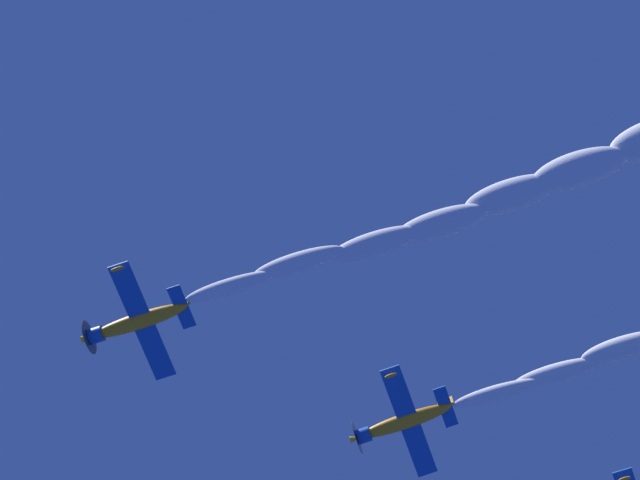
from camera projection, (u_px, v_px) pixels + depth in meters
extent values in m
ellipsoid|color=orange|center=(140.00, 321.00, 86.59)|extent=(5.45, 4.46, 1.00)
cylinder|color=#194CB2|center=(96.00, 335.00, 86.96)|extent=(1.27, 1.30, 1.02)
cone|color=yellow|center=(87.00, 338.00, 87.03)|extent=(0.80, 0.77, 0.48)
cylinder|color=#3F3F47|center=(89.00, 337.00, 87.02)|extent=(1.37, 1.79, 2.23)
cube|color=#194CB2|center=(142.00, 321.00, 86.43)|extent=(5.62, 6.88, 0.62)
ellipsoid|color=orange|center=(117.00, 269.00, 84.76)|extent=(0.80, 0.68, 0.24)
ellipsoid|color=orange|center=(167.00, 372.00, 88.10)|extent=(0.80, 0.68, 0.24)
cube|color=#194CB2|center=(181.00, 307.00, 86.28)|extent=(2.30, 2.68, 0.27)
cube|color=orange|center=(183.00, 303.00, 86.67)|extent=(0.91, 0.74, 1.01)
ellipsoid|color=#1E232D|center=(136.00, 319.00, 86.96)|extent=(1.50, 1.36, 0.63)
ellipsoid|color=orange|center=(406.00, 421.00, 91.98)|extent=(5.48, 4.48, 1.42)
cylinder|color=#194CB2|center=(364.00, 435.00, 92.19)|extent=(1.34, 1.30, 1.11)
cone|color=yellow|center=(355.00, 438.00, 92.23)|extent=(0.83, 0.77, 0.54)
cylinder|color=#3F3F47|center=(357.00, 438.00, 92.22)|extent=(1.53, 1.78, 2.32)
cube|color=#194CB2|center=(409.00, 421.00, 91.84)|extent=(5.60, 6.86, 1.07)
ellipsoid|color=orange|center=(391.00, 376.00, 90.01)|extent=(0.81, 0.68, 0.30)
ellipsoid|color=orange|center=(426.00, 466.00, 93.67)|extent=(0.81, 0.68, 0.30)
cube|color=#194CB2|center=(446.00, 407.00, 91.83)|extent=(2.30, 2.67, 0.45)
cube|color=orange|center=(445.00, 402.00, 92.22)|extent=(0.98, 0.74, 1.08)
ellipsoid|color=#1E232D|center=(401.00, 419.00, 92.33)|extent=(1.54, 1.36, 0.74)
ellipsoid|color=orange|center=(625.00, 479.00, 92.91)|extent=(0.80, 0.69, 0.25)
ellipsoid|color=white|center=(230.00, 287.00, 85.79)|extent=(5.15, 4.22, 1.24)
ellipsoid|color=white|center=(298.00, 263.00, 85.36)|extent=(5.28, 4.40, 1.45)
ellipsoid|color=white|center=(376.00, 244.00, 85.07)|extent=(5.42, 4.58, 1.67)
ellipsoid|color=white|center=(441.00, 224.00, 84.73)|extent=(5.56, 4.76, 1.89)
ellipsoid|color=white|center=(511.00, 195.00, 84.52)|extent=(5.70, 4.94, 2.11)
ellipsoid|color=white|center=(579.00, 169.00, 83.77)|extent=(5.84, 5.11, 2.32)
ellipsoid|color=white|center=(496.00, 393.00, 91.42)|extent=(5.15, 4.22, 1.24)
ellipsoid|color=white|center=(557.00, 373.00, 91.17)|extent=(5.28, 4.40, 1.45)
ellipsoid|color=white|center=(626.00, 347.00, 90.44)|extent=(5.42, 4.58, 1.67)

